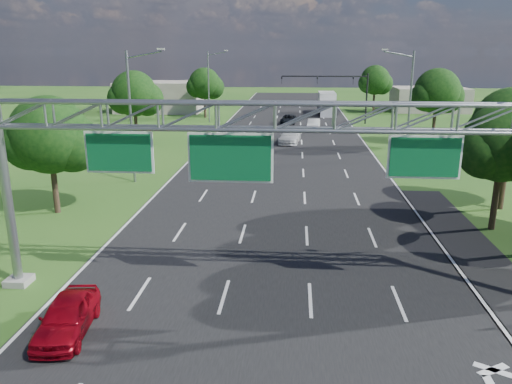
# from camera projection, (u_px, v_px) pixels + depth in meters

# --- Properties ---
(ground) EXTENTS (220.00, 220.00, 0.00)m
(ground) POSITION_uv_depth(u_px,v_px,m) (281.00, 185.00, 38.49)
(ground) COLOR #225118
(ground) RESTS_ON ground
(road) EXTENTS (18.00, 180.00, 0.02)m
(road) POSITION_uv_depth(u_px,v_px,m) (281.00, 185.00, 38.49)
(road) COLOR black
(road) RESTS_ON ground
(road_flare) EXTENTS (3.00, 30.00, 0.02)m
(road_flare) POSITION_uv_depth(u_px,v_px,m) (497.00, 281.00, 22.37)
(road_flare) COLOR black
(road_flare) RESTS_ON ground
(sign_gantry) EXTENTS (23.50, 1.00, 9.56)m
(sign_gantry) POSITION_uv_depth(u_px,v_px,m) (277.00, 132.00, 19.32)
(sign_gantry) COLOR gray
(sign_gantry) RESTS_ON ground
(traffic_signal) EXTENTS (12.21, 0.24, 7.00)m
(traffic_signal) POSITION_uv_depth(u_px,v_px,m) (342.00, 87.00, 70.11)
(traffic_signal) COLOR black
(traffic_signal) RESTS_ON ground
(streetlight_l_near) EXTENTS (2.97, 0.22, 10.16)m
(streetlight_l_near) POSITION_uv_depth(u_px,v_px,m) (133.00, 111.00, 37.83)
(streetlight_l_near) COLOR gray
(streetlight_l_near) RESTS_ON ground
(streetlight_l_far) EXTENTS (2.97, 0.22, 10.16)m
(streetlight_l_far) POSITION_uv_depth(u_px,v_px,m) (210.00, 83.00, 71.42)
(streetlight_l_far) COLOR gray
(streetlight_l_far) RESTS_ON ground
(streetlight_r_mid) EXTENTS (2.97, 0.22, 10.16)m
(streetlight_r_mid) POSITION_uv_depth(u_px,v_px,m) (408.00, 101.00, 45.72)
(streetlight_r_mid) COLOR gray
(streetlight_r_mid) RESTS_ON ground
(tree_verge_la) EXTENTS (5.76, 4.80, 7.40)m
(tree_verge_la) POSITION_uv_depth(u_px,v_px,m) (51.00, 139.00, 30.61)
(tree_verge_la) COLOR #2D2116
(tree_verge_la) RESTS_ON ground
(tree_verge_lb) EXTENTS (5.76, 4.80, 8.06)m
(tree_verge_lb) POSITION_uv_depth(u_px,v_px,m) (135.00, 96.00, 52.66)
(tree_verge_lb) COLOR #2D2116
(tree_verge_lb) RESTS_ON ground
(tree_verge_lc) EXTENTS (5.76, 4.80, 7.62)m
(tree_verge_lc) POSITION_uv_depth(u_px,v_px,m) (205.00, 85.00, 76.54)
(tree_verge_lc) COLOR #2D2116
(tree_verge_lc) RESTS_ON ground
(tree_verge_rd) EXTENTS (5.76, 4.80, 8.28)m
(tree_verge_rd) POSITION_uv_depth(u_px,v_px,m) (437.00, 93.00, 53.06)
(tree_verge_rd) COLOR #2D2116
(tree_verge_rd) RESTS_ON ground
(tree_verge_re) EXTENTS (5.76, 4.80, 7.84)m
(tree_verge_re) POSITION_uv_depth(u_px,v_px,m) (375.00, 81.00, 82.12)
(tree_verge_re) COLOR #2D2116
(tree_verge_re) RESTS_ON ground
(building_left) EXTENTS (14.00, 10.00, 5.00)m
(building_left) POSITION_uv_depth(u_px,v_px,m) (161.00, 97.00, 85.54)
(building_left) COLOR gray
(building_left) RESTS_ON ground
(building_right) EXTENTS (12.00, 9.00, 4.00)m
(building_right) POSITION_uv_depth(u_px,v_px,m) (429.00, 99.00, 86.04)
(building_right) COLOR gray
(building_right) RESTS_ON ground
(red_coupe) EXTENTS (2.07, 4.19, 1.38)m
(red_coupe) POSITION_uv_depth(u_px,v_px,m) (67.00, 316.00, 18.00)
(red_coupe) COLOR maroon
(red_coupe) RESTS_ON ground
(car_queue_a) EXTENTS (2.69, 5.40, 1.51)m
(car_queue_a) POSITION_uv_depth(u_px,v_px,m) (290.00, 136.00, 55.96)
(car_queue_a) COLOR silver
(car_queue_a) RESTS_ON ground
(car_queue_b) EXTENTS (2.41, 4.58, 1.23)m
(car_queue_b) POSITION_uv_depth(u_px,v_px,m) (289.00, 119.00, 71.18)
(car_queue_b) COLOR black
(car_queue_b) RESTS_ON ground
(car_queue_d) EXTENTS (1.89, 4.39, 1.41)m
(car_queue_d) POSITION_uv_depth(u_px,v_px,m) (314.00, 124.00, 65.44)
(car_queue_d) COLOR silver
(car_queue_d) RESTS_ON ground
(box_truck) EXTENTS (2.81, 9.15, 3.47)m
(box_truck) POSITION_uv_depth(u_px,v_px,m) (327.00, 104.00, 81.77)
(box_truck) COLOR silver
(box_truck) RESTS_ON ground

